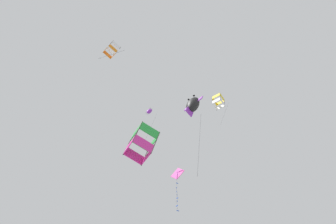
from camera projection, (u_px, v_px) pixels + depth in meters
kite_box_mid_left at (142, 143)px, 19.22m from camera, size 2.08×2.25×2.34m
kite_diamond_near_right at (177, 175)px, 24.35m from camera, size 0.81×1.11×4.07m
kite_fish_upper_right at (193, 105)px, 21.56m from camera, size 2.00×1.67×7.85m
kite_fish_low_drifter at (149, 111)px, 38.90m from camera, size 2.11×1.55×7.52m
kite_box_highest at (218, 102)px, 36.68m from camera, size 2.12×1.88×6.07m
kite_box_near_left at (112, 50)px, 24.62m from camera, size 1.96×1.78×4.02m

